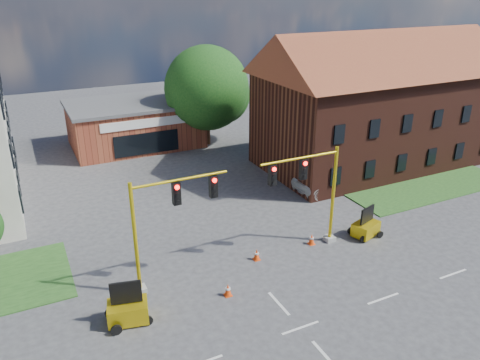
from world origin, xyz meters
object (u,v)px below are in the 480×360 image
at_px(signal_mast_west, 166,219).
at_px(trailer_west, 128,310).
at_px(signal_mast_east, 311,188).
at_px(pickup_white, 330,180).
at_px(trailer_east, 366,227).

distance_m(signal_mast_west, trailer_west, 4.71).
height_order(signal_mast_east, pickup_white, signal_mast_east).
height_order(trailer_west, pickup_white, trailer_west).
bearing_deg(signal_mast_west, trailer_east, -2.25).
height_order(trailer_west, trailer_east, trailer_west).
bearing_deg(pickup_white, signal_mast_east, 132.14).
relative_size(signal_mast_west, pickup_white, 1.05).
height_order(signal_mast_west, trailer_east, signal_mast_west).
bearing_deg(signal_mast_east, signal_mast_west, 180.00).
bearing_deg(trailer_east, signal_mast_east, 154.73).
height_order(trailer_east, pickup_white, trailer_east).
bearing_deg(trailer_west, signal_mast_east, 22.72).
xyz_separation_m(trailer_west, pickup_white, (17.79, 8.51, 0.15)).
relative_size(trailer_east, pickup_white, 0.33).
xyz_separation_m(signal_mast_west, signal_mast_east, (8.71, 0.00, 0.00)).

